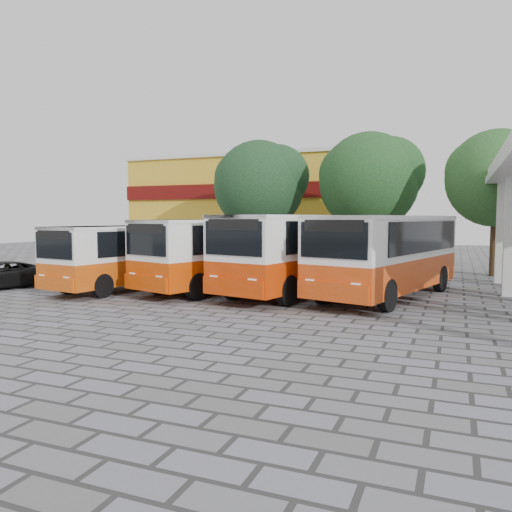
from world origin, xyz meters
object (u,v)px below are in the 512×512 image
at_px(bus_far_left, 130,252).
at_px(bus_centre_right, 300,248).
at_px(bus_centre_left, 224,249).
at_px(bus_far_right, 387,250).

height_order(bus_far_left, bus_centre_right, bus_centre_right).
distance_m(bus_centre_left, bus_centre_right, 3.28).
bearing_deg(bus_far_left, bus_centre_right, 21.05).
bearing_deg(bus_centre_right, bus_centre_left, -162.14).
bearing_deg(bus_far_left, bus_far_right, 18.50).
relative_size(bus_centre_left, bus_centre_right, 0.95).
relative_size(bus_far_left, bus_far_right, 0.85).
distance_m(bus_far_left, bus_far_right, 10.84).
xyz_separation_m(bus_far_left, bus_centre_left, (3.98, 1.21, 0.15)).
height_order(bus_far_left, bus_centre_left, bus_centre_left).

